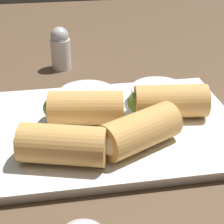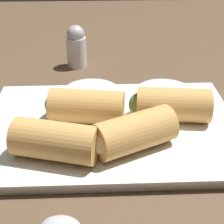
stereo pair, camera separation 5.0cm
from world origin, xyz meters
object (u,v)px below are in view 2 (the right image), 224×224
serving_plate (112,129)px  dipping_bowl_far (164,98)px  salt_shaker (76,46)px  dipping_bowl_near (91,97)px

serving_plate → dipping_bowl_far: bearing=31.4°
dipping_bowl_far → salt_shaker: size_ratio=1.03×
salt_shaker → dipping_bowl_near: bearing=-81.2°
dipping_bowl_far → serving_plate: bearing=-148.6°
dipping_bowl_far → salt_shaker: 22.37cm
dipping_bowl_near → salt_shaker: size_ratio=1.03×
serving_plate → dipping_bowl_far: (7.42, 4.53, 2.02)cm
serving_plate → dipping_bowl_near: 6.00cm
dipping_bowl_far → salt_shaker: (-12.82, 18.31, 0.98)cm
serving_plate → dipping_bowl_far: dipping_bowl_far is taller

